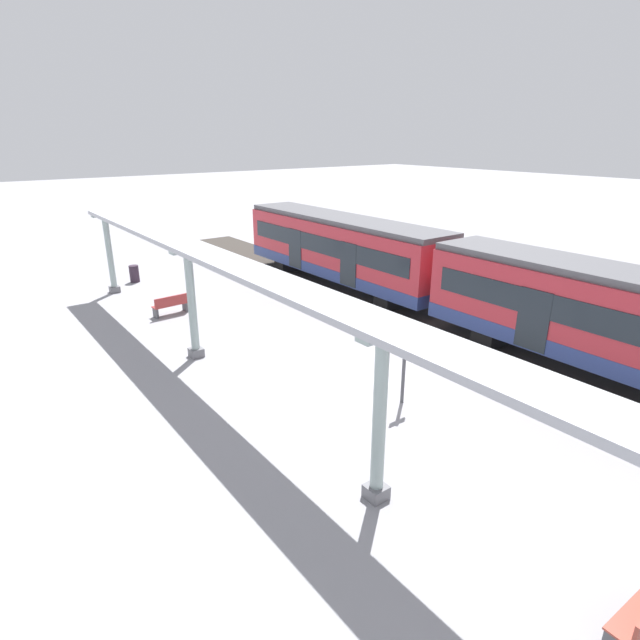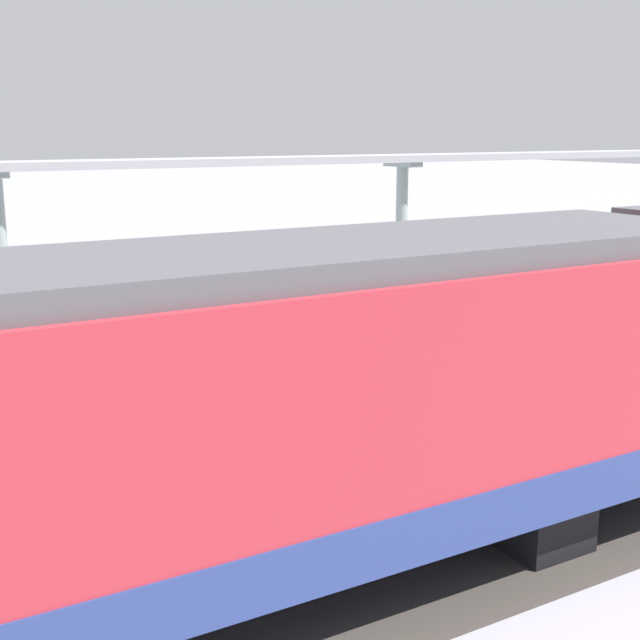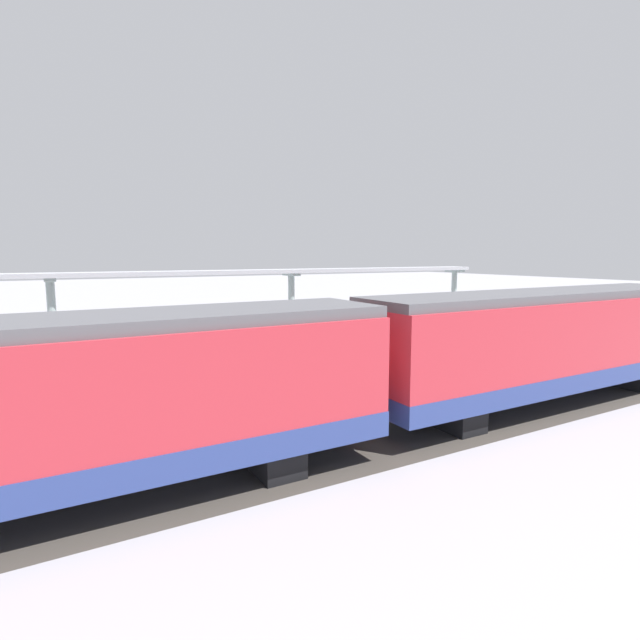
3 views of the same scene
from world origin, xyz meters
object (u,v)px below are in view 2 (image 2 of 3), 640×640
(canopy_pillar_second, at_px, (401,240))
(train_far_carriage, at_px, (155,438))
(canopy_pillar_third, at_px, (2,272))
(platform_info_sign, at_px, (202,322))
(bench_mid_platform, at_px, (568,289))

(canopy_pillar_second, bearing_deg, train_far_carriage, 135.21)
(canopy_pillar_second, xyz_separation_m, canopy_pillar_third, (0.00, 9.17, 0.00))
(canopy_pillar_third, bearing_deg, platform_info_sign, -142.57)
(bench_mid_platform, bearing_deg, canopy_pillar_third, 86.01)
(canopy_pillar_second, distance_m, platform_info_sign, 7.42)
(train_far_carriage, height_order, bench_mid_platform, train_far_carriage)
(platform_info_sign, bearing_deg, bench_mid_platform, -77.84)
(canopy_pillar_third, bearing_deg, bench_mid_platform, -93.99)
(train_far_carriage, bearing_deg, bench_mid_platform, -58.77)
(bench_mid_platform, relative_size, platform_info_sign, 0.69)
(train_far_carriage, relative_size, canopy_pillar_third, 3.42)
(train_far_carriage, relative_size, platform_info_sign, 5.89)
(train_far_carriage, height_order, canopy_pillar_second, canopy_pillar_second)
(train_far_carriage, height_order, platform_info_sign, train_far_carriage)
(platform_info_sign, bearing_deg, canopy_pillar_third, 37.43)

